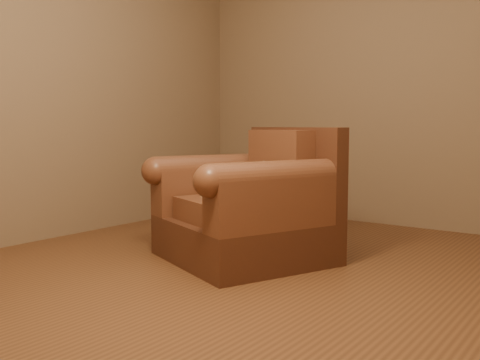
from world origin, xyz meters
The scene contains 4 objects.
floor centered at (0.00, 0.00, 0.00)m, with size 4.00×4.00×0.00m, color brown.
armchair centered at (-0.32, 0.20, 0.35)m, with size 1.29×1.26×0.90m.
teddy_bear centered at (-0.26, 0.27, 0.52)m, with size 0.18×0.20×0.25m.
guidebook centered at (-0.38, -0.01, 0.45)m, with size 0.44×0.42×0.03m.
Camera 1 is at (1.77, -2.75, 0.91)m, focal length 40.00 mm.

